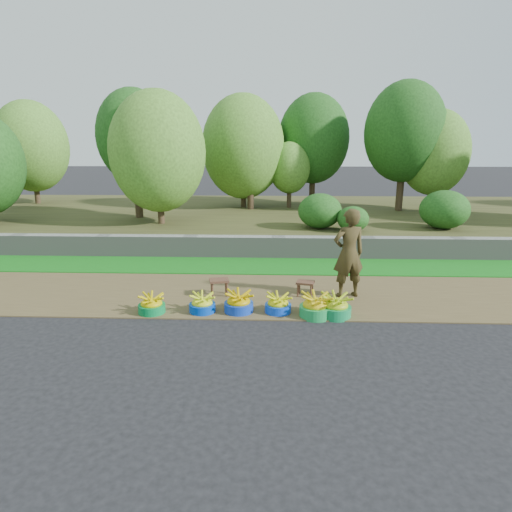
{
  "coord_description": "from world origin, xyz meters",
  "views": [
    {
      "loc": [
        -0.15,
        -6.42,
        2.71
      ],
      "look_at": [
        -0.45,
        1.3,
        0.75
      ],
      "focal_mm": 30.0,
      "sensor_mm": 36.0,
      "label": 1
    }
  ],
  "objects_px": {
    "stool_right": "(305,284)",
    "basin_e": "(315,307)",
    "stool_left": "(219,283)",
    "vendor_woman": "(349,253)",
    "basin_a": "(152,305)",
    "basin_f": "(335,307)",
    "basin_c": "(239,303)",
    "basin_b": "(202,304)",
    "basin_d": "(278,305)"
  },
  "relations": [
    {
      "from": "basin_f",
      "to": "stool_left",
      "type": "distance_m",
      "value": 2.24
    },
    {
      "from": "basin_c",
      "to": "vendor_woman",
      "type": "bearing_deg",
      "value": 23.45
    },
    {
      "from": "basin_e",
      "to": "basin_f",
      "type": "bearing_deg",
      "value": 2.82
    },
    {
      "from": "basin_b",
      "to": "basin_f",
      "type": "relative_size",
      "value": 0.86
    },
    {
      "from": "basin_e",
      "to": "basin_f",
      "type": "xyz_separation_m",
      "value": [
        0.33,
        0.02,
        -0.0
      ]
    },
    {
      "from": "vendor_woman",
      "to": "stool_left",
      "type": "bearing_deg",
      "value": -14.36
    },
    {
      "from": "basin_a",
      "to": "basin_e",
      "type": "distance_m",
      "value": 2.73
    },
    {
      "from": "stool_left",
      "to": "stool_right",
      "type": "relative_size",
      "value": 1.09
    },
    {
      "from": "stool_left",
      "to": "basin_f",
      "type": "bearing_deg",
      "value": -24.43
    },
    {
      "from": "basin_a",
      "to": "stool_left",
      "type": "height_order",
      "value": "basin_a"
    },
    {
      "from": "basin_e",
      "to": "basin_b",
      "type": "bearing_deg",
      "value": 176.62
    },
    {
      "from": "basin_a",
      "to": "basin_c",
      "type": "relative_size",
      "value": 0.91
    },
    {
      "from": "basin_c",
      "to": "stool_left",
      "type": "bearing_deg",
      "value": 118.14
    },
    {
      "from": "basin_e",
      "to": "stool_left",
      "type": "relative_size",
      "value": 1.29
    },
    {
      "from": "basin_b",
      "to": "stool_left",
      "type": "height_order",
      "value": "stool_left"
    },
    {
      "from": "vendor_woman",
      "to": "basin_e",
      "type": "bearing_deg",
      "value": 40.07
    },
    {
      "from": "basin_d",
      "to": "stool_right",
      "type": "bearing_deg",
      "value": 57.87
    },
    {
      "from": "basin_a",
      "to": "basin_f",
      "type": "height_order",
      "value": "basin_f"
    },
    {
      "from": "basin_a",
      "to": "basin_b",
      "type": "relative_size",
      "value": 1.01
    },
    {
      "from": "basin_c",
      "to": "basin_f",
      "type": "height_order",
      "value": "basin_f"
    },
    {
      "from": "basin_b",
      "to": "stool_left",
      "type": "relative_size",
      "value": 1.1
    },
    {
      "from": "basin_a",
      "to": "stool_left",
      "type": "bearing_deg",
      "value": 41.26
    },
    {
      "from": "basin_a",
      "to": "basin_b",
      "type": "xyz_separation_m",
      "value": [
        0.84,
        0.08,
        -0.0
      ]
    },
    {
      "from": "vendor_woman",
      "to": "stool_right",
      "type": "bearing_deg",
      "value": -13.43
    },
    {
      "from": "basin_d",
      "to": "basin_a",
      "type": "bearing_deg",
      "value": -177.11
    },
    {
      "from": "basin_d",
      "to": "stool_left",
      "type": "distance_m",
      "value": 1.36
    },
    {
      "from": "stool_right",
      "to": "vendor_woman",
      "type": "distance_m",
      "value": 0.98
    },
    {
      "from": "basin_b",
      "to": "vendor_woman",
      "type": "bearing_deg",
      "value": 18.89
    },
    {
      "from": "basin_b",
      "to": "stool_left",
      "type": "distance_m",
      "value": 0.86
    },
    {
      "from": "stool_left",
      "to": "basin_a",
      "type": "bearing_deg",
      "value": -138.74
    },
    {
      "from": "basin_d",
      "to": "vendor_woman",
      "type": "height_order",
      "value": "vendor_woman"
    },
    {
      "from": "basin_c",
      "to": "basin_e",
      "type": "distance_m",
      "value": 1.28
    },
    {
      "from": "basin_b",
      "to": "stool_right",
      "type": "xyz_separation_m",
      "value": [
        1.79,
        0.85,
        0.1
      ]
    },
    {
      "from": "stool_right",
      "to": "basin_e",
      "type": "bearing_deg",
      "value": -84.24
    },
    {
      "from": "basin_c",
      "to": "basin_a",
      "type": "bearing_deg",
      "value": -175.77
    },
    {
      "from": "basin_f",
      "to": "stool_right",
      "type": "xyz_separation_m",
      "value": [
        -0.43,
        0.94,
        0.07
      ]
    },
    {
      "from": "basin_e",
      "to": "stool_right",
      "type": "bearing_deg",
      "value": 95.76
    },
    {
      "from": "basin_f",
      "to": "vendor_woman",
      "type": "relative_size",
      "value": 0.31
    },
    {
      "from": "basin_b",
      "to": "stool_right",
      "type": "bearing_deg",
      "value": 25.35
    },
    {
      "from": "basin_a",
      "to": "stool_right",
      "type": "height_order",
      "value": "basin_a"
    },
    {
      "from": "basin_b",
      "to": "basin_d",
      "type": "bearing_deg",
      "value": 1.39
    },
    {
      "from": "basin_b",
      "to": "basin_e",
      "type": "height_order",
      "value": "basin_e"
    },
    {
      "from": "basin_b",
      "to": "basin_e",
      "type": "relative_size",
      "value": 0.85
    },
    {
      "from": "basin_f",
      "to": "basin_d",
      "type": "bearing_deg",
      "value": 172.36
    },
    {
      "from": "basin_b",
      "to": "stool_right",
      "type": "distance_m",
      "value": 1.99
    },
    {
      "from": "basin_c",
      "to": "basin_e",
      "type": "bearing_deg",
      "value": -6.41
    },
    {
      "from": "basin_c",
      "to": "vendor_woman",
      "type": "distance_m",
      "value": 2.23
    },
    {
      "from": "basin_a",
      "to": "stool_right",
      "type": "relative_size",
      "value": 1.22
    },
    {
      "from": "stool_left",
      "to": "basin_c",
      "type": "bearing_deg",
      "value": -61.86
    },
    {
      "from": "stool_left",
      "to": "vendor_woman",
      "type": "xyz_separation_m",
      "value": [
        2.38,
        0.05,
        0.58
      ]
    }
  ]
}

